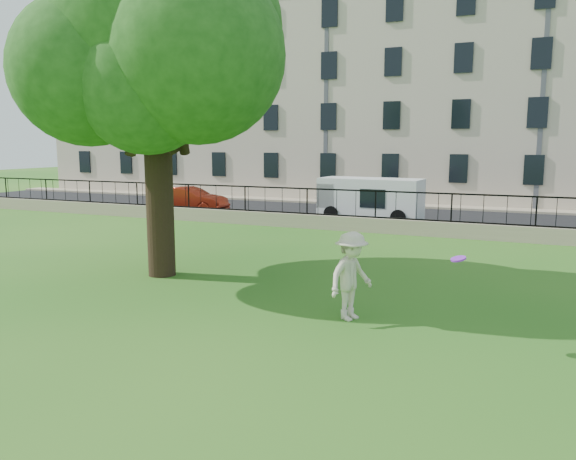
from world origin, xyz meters
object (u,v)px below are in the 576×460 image
at_px(tree, 151,40).
at_px(man, 351,276).
at_px(red_sedan, 190,200).
at_px(frisbee, 458,259).
at_px(white_van, 370,199).

bearing_deg(tree, man, -16.03).
distance_m(man, red_sedan, 19.14).
distance_m(frisbee, white_van, 16.62).
bearing_deg(red_sedan, tree, -154.43).
relative_size(tree, red_sedan, 2.37).
relative_size(red_sedan, white_van, 0.86).
bearing_deg(tree, frisbee, -17.05).
bearing_deg(white_van, red_sedan, -171.83).
relative_size(frisbee, white_van, 0.06).
relative_size(frisbee, red_sedan, 0.07).
bearing_deg(red_sedan, frisbee, -138.22).
distance_m(tree, man, 8.36).
bearing_deg(man, frisbee, -86.79).
height_order(frisbee, white_van, white_van).
xyz_separation_m(frisbee, white_van, (-5.84, 15.55, -0.63)).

